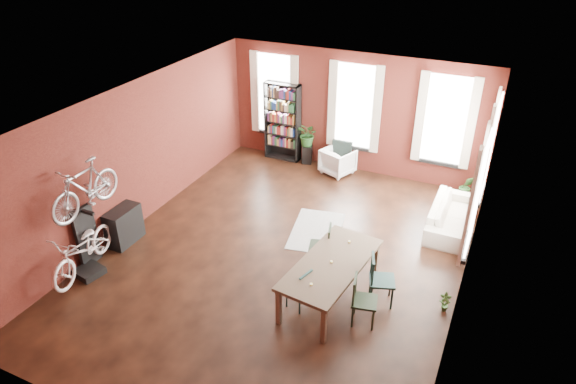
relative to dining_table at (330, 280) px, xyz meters
The scene contains 19 objects.
room 2.47m from the dining_table, 128.82° to the left, with size 9.00×9.04×3.22m.
dining_table is the anchor object (origin of this frame).
dining_chair_a 0.63m from the dining_table, 132.59° to the right, with size 0.37×0.37×0.81m, color #1A3A37.
dining_chair_b 0.98m from the dining_table, 122.94° to the left, with size 0.42×0.42×0.91m, color black.
dining_chair_c 0.84m from the dining_table, 25.79° to the right, with size 0.43×0.43×0.93m, color black.
dining_chair_d 0.93m from the dining_table, 16.97° to the left, with size 0.45×0.45×0.97m, color #173330.
bookshelf 6.10m from the dining_table, 123.54° to the left, with size 1.00×0.32×2.20m, color black.
white_armchair 5.07m from the dining_table, 108.39° to the left, with size 0.75×0.70×0.77m, color silver.
cream_sofa 3.71m from the dining_table, 64.39° to the left, with size 2.08×0.61×0.81m, color beige.
striped_rug 2.24m from the dining_table, 118.25° to the left, with size 1.06×1.70×0.01m, color black.
bike_trainer 4.73m from the dining_table, 163.23° to the right, with size 0.47×0.47×0.14m, color black.
bike_wall_rack 4.87m from the dining_table, 167.49° to the right, with size 0.16×0.60×1.30m, color black.
console_table 4.63m from the dining_table, behind, with size 0.40×0.80×0.80m, color black.
plant_stand 5.67m from the dining_table, 117.15° to the left, with size 0.26×0.26×0.52m, color black.
plant_by_sofa 5.15m from the dining_table, 70.27° to the left, with size 0.35×0.63×0.28m, color #285823.
plant_small 2.08m from the dining_table, 14.29° to the left, with size 0.20×0.39×0.14m, color #326026.
bicycle_floor 4.77m from the dining_table, 162.90° to the right, with size 0.64×0.96×1.83m, color white.
bicycle_hung 4.94m from the dining_table, 166.82° to the right, with size 0.47×1.00×1.66m, color #A5A8AD.
plant_on_stand 5.69m from the dining_table, 117.06° to the left, with size 0.60×0.67×0.52m, color #225421.
Camera 1 is at (3.72, -7.74, 6.36)m, focal length 32.00 mm.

